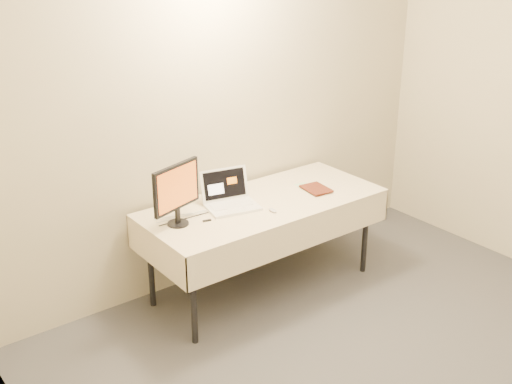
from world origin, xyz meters
TOP-DOWN VIEW (x-y plane):
  - back_wall at (0.00, 2.50)m, footprint 4.00×0.10m
  - table at (0.00, 2.05)m, footprint 1.86×0.81m
  - laptop at (-0.24, 2.14)m, footprint 0.43×0.40m
  - monitor at (-0.72, 2.09)m, footprint 0.41×0.19m
  - book at (0.38, 1.98)m, footprint 0.17×0.04m
  - alarm_clock at (-0.19, 2.32)m, footprint 0.12×0.07m
  - clicker at (-0.06, 1.86)m, footprint 0.04×0.08m
  - paper_form at (0.44, 2.04)m, footprint 0.13×0.26m
  - usb_dongle at (-0.53, 2.01)m, footprint 0.06×0.03m

SIDE VIEW (x-z plane):
  - table at x=0.00m, z-range 0.31..1.05m
  - paper_form at x=0.44m, z-range 0.74..0.74m
  - usb_dongle at x=-0.53m, z-range 0.74..0.75m
  - clicker at x=-0.06m, z-range 0.74..0.76m
  - alarm_clock at x=-0.19m, z-range 0.74..0.79m
  - laptop at x=-0.24m, z-range 0.67..0.93m
  - book at x=0.38m, z-range 0.74..0.97m
  - monitor at x=-0.72m, z-range 0.78..1.21m
  - back_wall at x=0.00m, z-range 0.00..2.70m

